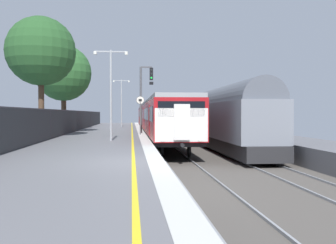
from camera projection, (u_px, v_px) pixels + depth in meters
The scene contains 10 objects.
ground at pixel (222, 179), 12.90m from camera, with size 17.40×110.00×1.21m.
commuter_train_at_platform at pixel (156, 117), 39.44m from camera, with size 2.83×41.22×3.81m.
freight_train_adjacent_track at pixel (195, 115), 39.36m from camera, with size 2.60×43.13×4.41m.
signal_gantry at pixel (144, 92), 30.82m from camera, with size 1.10×0.24×5.41m.
speed_limit_sign at pixel (140, 110), 28.73m from camera, with size 0.59×0.08×2.90m.
platform_lamp_mid at pixel (111, 87), 22.31m from camera, with size 2.00×0.20×5.31m.
platform_lamp_far at pixel (121, 99), 45.78m from camera, with size 2.00×0.20×5.65m.
background_tree_left at pixel (62, 75), 32.60m from camera, with size 4.77×4.77×7.45m.
background_tree_centre at pixel (42, 53), 25.27m from camera, with size 4.57×4.57×8.02m.
background_tree_right at pixel (64, 70), 38.58m from camera, with size 4.22×4.22×8.36m.
Camera 1 is at (-0.41, -12.62, 1.59)m, focal length 40.83 mm.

